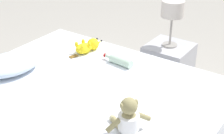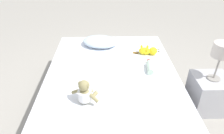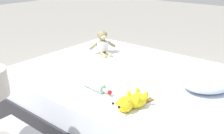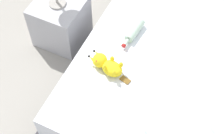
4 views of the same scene
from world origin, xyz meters
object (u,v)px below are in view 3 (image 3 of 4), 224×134
object	(u,v)px
bed	(127,99)
plush_monkey	(103,44)
plush_yellow_creature	(132,102)
glass_bottle	(94,85)
pillow	(209,80)

from	to	relation	value
bed	plush_monkey	size ratio (longest dim) A/B	7.13
plush_yellow_creature	bed	bearing A→B (deg)	-141.68
plush_yellow_creature	glass_bottle	world-z (taller)	plush_yellow_creature
glass_bottle	plush_monkey	bearing A→B (deg)	-143.44
plush_yellow_creature	glass_bottle	bearing A→B (deg)	-97.37
pillow	plush_monkey	world-z (taller)	plush_monkey
bed	glass_bottle	bearing A→B (deg)	0.82
plush_monkey	plush_yellow_creature	size ratio (longest dim) A/B	0.80
plush_monkey	glass_bottle	distance (m)	0.83
plush_monkey	plush_yellow_creature	bearing A→B (deg)	50.19
bed	pillow	size ratio (longest dim) A/B	3.46
bed	plush_monkey	xyz separation A→B (m)	(-0.25, -0.49, 0.35)
pillow	plush_yellow_creature	size ratio (longest dim) A/B	1.65
bed	glass_bottle	world-z (taller)	glass_bottle
plush_yellow_creature	plush_monkey	bearing A→B (deg)	-129.81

